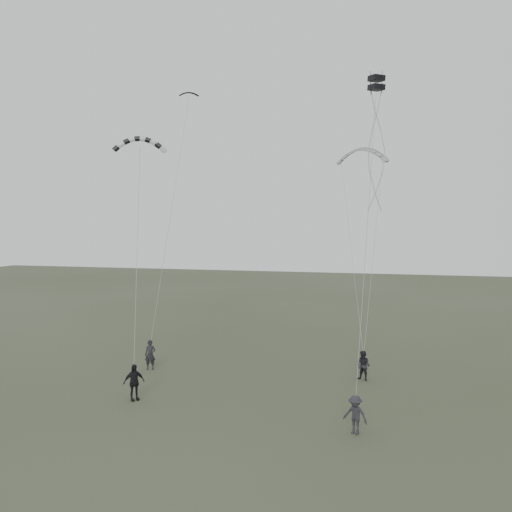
% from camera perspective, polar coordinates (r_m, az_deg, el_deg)
% --- Properties ---
extents(ground, '(140.00, 140.00, 0.00)m').
position_cam_1_polar(ground, '(24.80, -4.94, -17.24)').
color(ground, '#363E28').
rests_on(ground, ground).
extents(flyer_left, '(0.75, 0.60, 1.80)m').
position_cam_1_polar(flyer_left, '(31.60, -11.99, -10.98)').
color(flyer_left, black).
rests_on(flyer_left, ground).
extents(flyer_right, '(1.02, 0.94, 1.68)m').
position_cam_1_polar(flyer_right, '(29.50, 12.18, -12.16)').
color(flyer_right, black).
rests_on(flyer_right, ground).
extents(flyer_center, '(1.07, 1.08, 1.83)m').
position_cam_1_polar(flyer_center, '(26.52, -13.78, -13.84)').
color(flyer_center, black).
rests_on(flyer_center, ground).
extents(flyer_far, '(1.20, 0.93, 1.64)m').
position_cam_1_polar(flyer_far, '(22.42, 11.27, -17.36)').
color(flyer_far, '#26262C').
rests_on(flyer_far, ground).
extents(kite_dark_small, '(1.50, 0.93, 0.57)m').
position_cam_1_polar(kite_dark_small, '(38.20, -7.68, 18.01)').
color(kite_dark_small, black).
rests_on(kite_dark_small, flyer_left).
extents(kite_pale_large, '(3.97, 1.88, 1.72)m').
position_cam_1_polar(kite_pale_large, '(38.50, 11.99, 11.82)').
color(kite_pale_large, '#A4A6A8').
rests_on(kite_pale_large, flyer_right).
extents(kite_striped, '(3.13, 2.31, 1.35)m').
position_cam_1_polar(kite_striped, '(29.88, -13.13, 12.93)').
color(kite_striped, black).
rests_on(kite_striped, flyer_center).
extents(kite_box, '(0.92, 0.93, 0.77)m').
position_cam_1_polar(kite_box, '(26.76, 13.59, 18.68)').
color(kite_box, black).
rests_on(kite_box, flyer_far).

